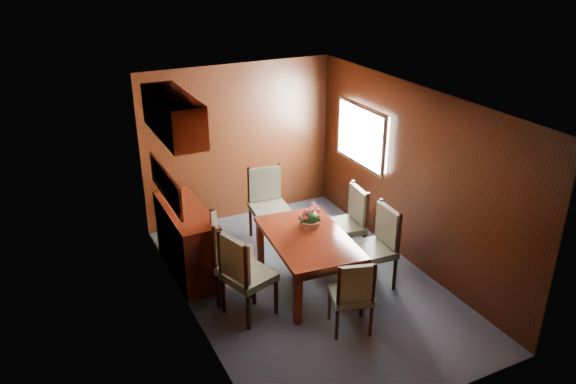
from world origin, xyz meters
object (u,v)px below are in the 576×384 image
dining_table (308,243)px  chair_right_near (379,242)px  chair_head (353,292)px  sideboard (188,240)px  chair_left_near (243,271)px  flower_centerpiece (310,216)px

dining_table → chair_right_near: size_ratio=1.48×
chair_head → sideboard: bearing=138.4°
dining_table → chair_left_near: size_ratio=1.45×
chair_left_near → chair_right_near: size_ratio=1.02×
sideboard → flower_centerpiece: flower_centerpiece is taller
dining_table → flower_centerpiece: flower_centerpiece is taller
chair_right_near → sideboard: bearing=59.9°
flower_centerpiece → chair_left_near: bearing=-156.8°
chair_right_near → chair_head: 1.06m
chair_left_near → sideboard: bearing=174.3°
chair_left_near → chair_head: bearing=32.3°
sideboard → chair_right_near: size_ratio=1.32×
dining_table → chair_head: (-0.00, -1.03, -0.08)m
dining_table → chair_left_near: (-0.96, -0.24, 0.00)m
chair_right_near → flower_centerpiece: (-0.66, 0.58, 0.24)m
sideboard → flower_centerpiece: 1.63m
dining_table → chair_right_near: (0.80, -0.34, -0.01)m
flower_centerpiece → dining_table: bearing=-122.1°
sideboard → chair_head: chair_head is taller
chair_left_near → flower_centerpiece: 1.23m
sideboard → flower_centerpiece: (1.38, -0.77, 0.38)m
chair_left_near → chair_head: (0.96, -0.79, -0.09)m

